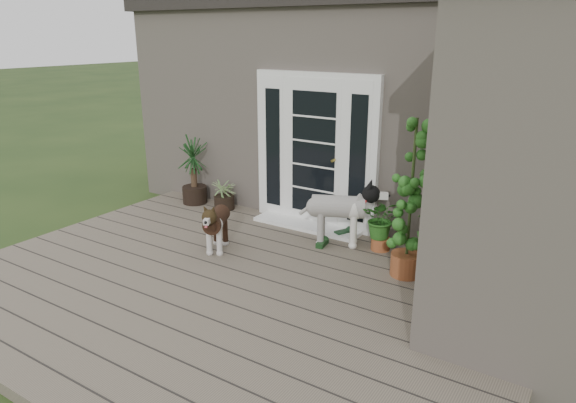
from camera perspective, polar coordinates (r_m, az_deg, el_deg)
The scene contains 16 objects.
deck at distance 5.84m, azimuth -6.46°, elevation -9.63°, with size 6.20×4.60×0.12m, color #6B5B4C.
house_main at distance 8.94m, azimuth 10.83°, elevation 9.95°, with size 7.40×4.00×3.10m, color #665E54.
roof_main at distance 8.87m, azimuth 11.49°, elevation 20.55°, with size 7.60×4.20×0.20m, color #2D2826.
house_wing at distance 5.22m, azimuth 27.21°, elevation 2.63°, with size 1.60×2.40×3.10m, color #665E54.
door_unit at distance 7.27m, azimuth 2.98°, elevation 5.59°, with size 1.90×0.14×2.15m, color white.
door_step at distance 7.40m, azimuth 2.08°, elevation -2.65°, with size 1.60×0.40×0.05m, color white.
brindle_dog at distance 6.60m, azimuth -7.83°, elevation -2.88°, with size 0.31×0.72×0.60m, color #392114, non-canonical shape.
white_dog at distance 6.71m, azimuth 5.53°, elevation -1.70°, with size 0.39×0.92×0.77m, color silver, non-canonical shape.
spider_plant at distance 8.15m, azimuth -7.07°, elevation 1.11°, with size 0.53×0.53×0.57m, color #94B771, non-canonical shape.
yucca at distance 8.45m, azimuth -10.37°, elevation 3.39°, with size 0.75×0.75×1.09m, color black, non-canonical shape.
herb_a at distance 6.65m, azimuth 10.25°, elevation -2.81°, with size 0.48×0.48×0.61m, color #1B5E1F.
herb_b at distance 6.53m, azimuth 16.81°, elevation -4.12°, with size 0.35×0.35×0.53m, color #29661D.
herb_c at distance 6.33m, azimuth 15.41°, elevation -4.26°, with size 0.40×0.40×0.62m, color #175217.
sapling at distance 5.81m, azimuth 13.40°, elevation 0.46°, with size 0.55×0.55×1.87m, color #255819, non-canonical shape.
clog_left at distance 6.78m, azimuth 3.80°, elevation -4.53°, with size 0.13×0.28×0.09m, color #153616, non-canonical shape.
clog_right at distance 7.13m, azimuth 6.24°, elevation -3.38°, with size 0.15×0.32×0.10m, color black, non-canonical shape.
Camera 1 is at (3.33, -3.56, 2.76)m, focal length 32.27 mm.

